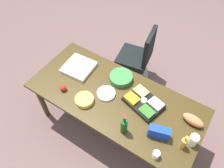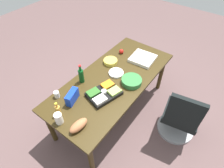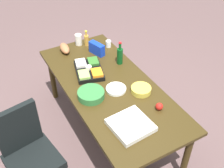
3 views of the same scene
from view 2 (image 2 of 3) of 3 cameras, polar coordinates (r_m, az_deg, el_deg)
The scene contains 15 objects.
ground_plane at distance 3.22m, azimuth 0.23°, elevation -8.11°, with size 10.00×10.00×0.00m, color brown.
conference_table at distance 2.71m, azimuth 0.27°, elevation 0.52°, with size 2.10×0.94×0.76m.
office_chair at distance 2.86m, azimuth 20.30°, elevation -10.10°, with size 0.56×0.56×0.96m.
paper_cup at distance 2.49m, azimuth -16.81°, elevation -3.12°, with size 0.07×0.07×0.09m, color white.
paper_plate_stack at distance 2.72m, azimuth 1.29°, elevation 3.46°, with size 0.22×0.22×0.03m, color white.
apple_red at distance 3.11m, azimuth 2.91°, elevation 10.10°, with size 0.08×0.08×0.08m, color #B51C14.
chip_bag_blue at distance 2.37m, azimuth -12.30°, elevation -3.88°, with size 0.22×0.08×0.15m, color #1336B7.
pizza_box at distance 3.01m, azimuth 9.52°, elevation 7.85°, with size 0.36×0.36×0.05m, color silver.
veggie_tray at distance 2.41m, azimuth -2.52°, elevation -2.88°, with size 0.48×0.40×0.09m.
mayo_jar at distance 2.20m, azimuth -16.25°, elevation -10.26°, with size 0.09×0.09×0.15m, color white.
wine_bottle at distance 2.57m, azimuth -9.56°, elevation 2.61°, with size 0.09×0.09×0.29m.
salad_bowl at distance 2.57m, azimuth 6.08°, elevation 0.92°, with size 0.29×0.29×0.08m, color #307237.
chip_bowl at distance 2.90m, azimuth -0.49°, elevation 7.05°, with size 0.22×0.22×0.06m, color gold.
dressing_bottle at distance 2.26m, azimuth -16.39°, elevation -7.88°, with size 0.07×0.07×0.22m.
bread_loaf at distance 2.13m, azimuth -10.35°, elevation -12.57°, with size 0.24×0.11×0.10m, color #A8653E.
Camera 2 is at (1.54, 1.14, 2.59)m, focal length 29.40 mm.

